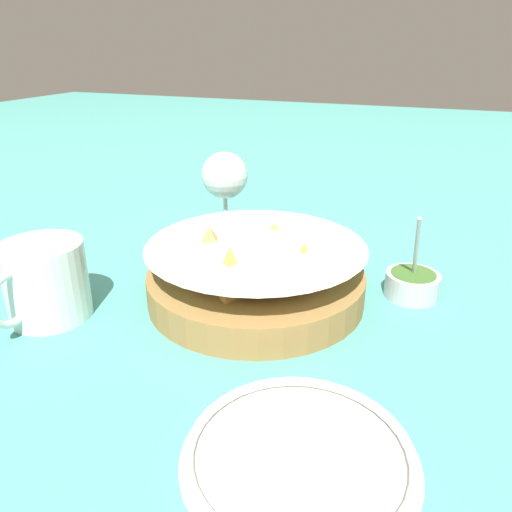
% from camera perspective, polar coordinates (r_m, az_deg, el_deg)
% --- Properties ---
extents(ground_plane, '(4.00, 4.00, 0.00)m').
position_cam_1_polar(ground_plane, '(0.62, 2.29, -5.30)').
color(ground_plane, teal).
extents(food_basket, '(0.27, 0.27, 0.09)m').
position_cam_1_polar(food_basket, '(0.61, -0.05, -2.12)').
color(food_basket, olive).
rests_on(food_basket, ground_plane).
extents(sauce_cup, '(0.08, 0.07, 0.12)m').
position_cam_1_polar(sauce_cup, '(0.65, 17.41, -2.99)').
color(sauce_cup, '#B7B7BC').
rests_on(sauce_cup, ground_plane).
extents(wine_glass, '(0.08, 0.08, 0.14)m').
position_cam_1_polar(wine_glass, '(0.80, -3.59, 8.81)').
color(wine_glass, silver).
rests_on(wine_glass, ground_plane).
extents(beer_mug, '(0.13, 0.09, 0.09)m').
position_cam_1_polar(beer_mug, '(0.62, -22.90, -2.94)').
color(beer_mug, silver).
rests_on(beer_mug, ground_plane).
extents(side_plate, '(0.18, 0.18, 0.01)m').
position_cam_1_polar(side_plate, '(0.41, 4.99, -21.71)').
color(side_plate, white).
rests_on(side_plate, ground_plane).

